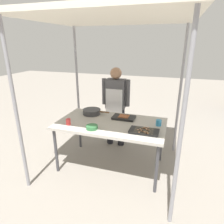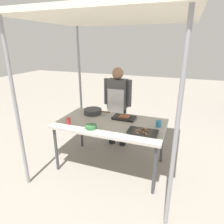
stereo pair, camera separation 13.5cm
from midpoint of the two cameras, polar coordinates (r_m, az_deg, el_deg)
The scene contains 10 objects.
ground_plane at distance 3.29m, azimuth -1.49°, elevation -15.22°, with size 18.00×18.00×0.00m, color gray.
stall_table at distance 2.95m, azimuth -1.61°, elevation -4.03°, with size 1.60×0.90×0.75m.
stall_canopy at distance 2.71m, azimuth -1.92°, elevation 24.46°, with size 2.10×1.80×2.22m.
tray_grilled_sausages at distance 3.08m, azimuth 2.19°, elevation -1.57°, with size 0.35×0.23×0.05m.
tray_meat_skewers at distance 2.63m, azimuth 7.87°, elevation -5.60°, with size 0.39×0.22×0.04m.
cooking_wok at distance 3.28m, azimuth -7.07°, elevation 0.13°, with size 0.45×0.29×0.08m.
condiment_bowl at distance 2.73m, azimuth -7.31°, elevation -4.43°, with size 0.16×0.16×0.05m, color #33723F.
drink_cup_near_edge at distance 2.87m, azimuth 12.13°, elevation -3.10°, with size 0.08×0.08×0.09m, color #338CBF.
drink_cup_by_wok at distance 2.92m, azimuth -13.92°, elevation -2.80°, with size 0.07×0.07×0.09m, color red.
vendor_woman at distance 3.56m, azimuth -0.01°, elevation 3.05°, with size 0.52×0.22×1.48m.
Camera 1 is at (0.84, -2.57, 1.88)m, focal length 31.36 mm.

